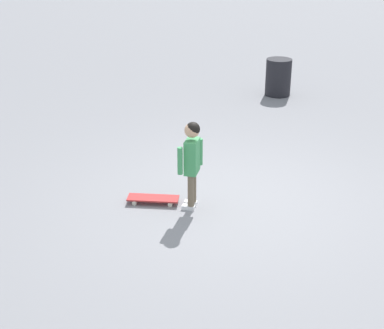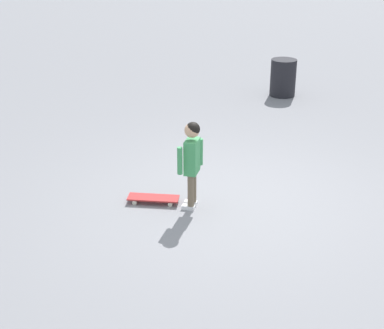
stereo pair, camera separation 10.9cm
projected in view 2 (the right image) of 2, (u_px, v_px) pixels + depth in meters
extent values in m
plane|color=gray|center=(237.00, 201.00, 6.73)|extent=(50.00, 50.00, 0.00)
cylinder|color=brown|center=(191.00, 191.00, 6.43)|extent=(0.08, 0.08, 0.42)
cube|color=white|center=(188.00, 207.00, 6.52)|extent=(0.17, 0.12, 0.05)
cylinder|color=brown|center=(193.00, 187.00, 6.53)|extent=(0.08, 0.08, 0.42)
cube|color=white|center=(191.00, 203.00, 6.62)|extent=(0.17, 0.12, 0.05)
cube|color=#3F9959|center=(192.00, 156.00, 6.32)|extent=(0.21, 0.27, 0.40)
cylinder|color=#3F9959|center=(180.00, 161.00, 6.20)|extent=(0.06, 0.06, 0.32)
cylinder|color=#3F9959|center=(200.00, 152.00, 6.44)|extent=(0.06, 0.06, 0.32)
sphere|color=tan|center=(192.00, 130.00, 6.19)|extent=(0.17, 0.17, 0.17)
sphere|color=black|center=(193.00, 129.00, 6.18)|extent=(0.16, 0.16, 0.16)
cube|color=#B22D2D|center=(153.00, 198.00, 6.66)|extent=(0.63, 0.43, 0.02)
cube|color=#B7B7BC|center=(136.00, 198.00, 6.69)|extent=(0.07, 0.11, 0.02)
cube|color=#B7B7BC|center=(171.00, 200.00, 6.64)|extent=(0.07, 0.11, 0.02)
cylinder|color=beige|center=(135.00, 202.00, 6.63)|extent=(0.06, 0.05, 0.06)
cylinder|color=beige|center=(137.00, 197.00, 6.76)|extent=(0.06, 0.05, 0.06)
cylinder|color=beige|center=(170.00, 204.00, 6.58)|extent=(0.06, 0.05, 0.06)
cylinder|color=beige|center=(172.00, 199.00, 6.72)|extent=(0.06, 0.05, 0.06)
cylinder|color=black|center=(283.00, 78.00, 10.64)|extent=(0.49, 0.49, 0.70)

